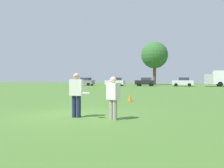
% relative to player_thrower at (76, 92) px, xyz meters
% --- Properties ---
extents(ground_plane, '(171.44, 171.44, 0.00)m').
position_rel_player_thrower_xyz_m(ground_plane, '(-0.36, 0.55, -0.95)').
color(ground_plane, '#47702D').
extents(player_thrower, '(0.52, 0.35, 1.69)m').
position_rel_player_thrower_xyz_m(player_thrower, '(0.00, 0.00, 0.00)').
color(player_thrower, '#1E234C').
rests_on(player_thrower, ground).
extents(player_defender, '(0.53, 0.44, 1.56)m').
position_rel_player_thrower_xyz_m(player_defender, '(1.50, -0.04, -0.08)').
color(player_defender, gray).
rests_on(player_defender, ground).
extents(frisbee, '(0.27, 0.27, 0.06)m').
position_rel_player_thrower_xyz_m(frisbee, '(0.52, -0.25, 0.00)').
color(frisbee, white).
extents(traffic_cone, '(0.32, 0.32, 0.48)m').
position_rel_player_thrower_xyz_m(traffic_cone, '(0.34, 6.95, -0.72)').
color(traffic_cone, '#D8590C').
rests_on(traffic_cone, ground).
extents(parked_car_near_left, '(4.20, 2.22, 1.82)m').
position_rel_player_thrower_xyz_m(parked_car_near_left, '(-18.77, 40.39, -0.03)').
color(parked_car_near_left, slate).
rests_on(parked_car_near_left, ground).
extents(parked_car_mid_left, '(4.20, 2.22, 1.82)m').
position_rel_player_thrower_xyz_m(parked_car_mid_left, '(-11.40, 40.09, -0.03)').
color(parked_car_mid_left, silver).
rests_on(parked_car_mid_left, ground).
extents(parked_car_center, '(4.20, 2.22, 1.82)m').
position_rel_player_thrower_xyz_m(parked_car_center, '(-5.04, 41.48, -0.03)').
color(parked_car_center, black).
rests_on(parked_car_center, ground).
extents(parked_car_mid_right, '(4.20, 2.22, 1.82)m').
position_rel_player_thrower_xyz_m(parked_car_mid_right, '(2.67, 41.64, -0.03)').
color(parked_car_mid_right, silver).
rests_on(parked_car_mid_right, ground).
extents(tree_west_oak, '(6.79, 6.79, 11.04)m').
position_rel_player_thrower_xyz_m(tree_west_oak, '(-4.65, 51.85, 6.64)').
color(tree_west_oak, brown).
rests_on(tree_west_oak, ground).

